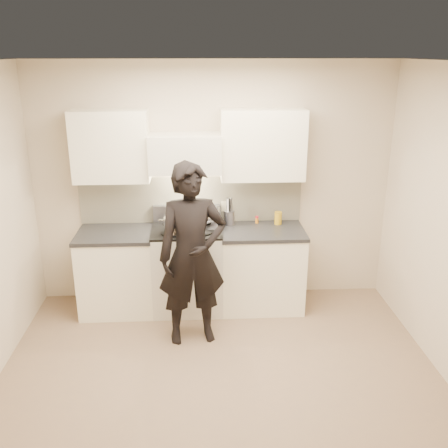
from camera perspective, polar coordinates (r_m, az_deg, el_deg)
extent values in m
plane|color=#80654B|center=(4.63, -0.38, -17.68)|extent=(4.00, 4.00, 0.00)
cube|color=#C2B093|center=(5.63, -1.26, 4.52)|extent=(4.00, 0.04, 2.70)
cube|color=#C2B093|center=(2.42, 1.64, -16.95)|extent=(4.00, 0.04, 2.70)
cube|color=white|center=(3.70, -0.47, 17.84)|extent=(4.00, 3.50, 0.02)
cube|color=#EAE5C6|center=(5.66, -3.78, 2.83)|extent=(2.50, 0.02, 0.53)
cube|color=#8D8FA0|center=(5.68, -4.25, 1.21)|extent=(0.76, 0.08, 0.20)
cube|color=silver|center=(5.35, -4.47, 8.07)|extent=(0.76, 0.40, 0.40)
cylinder|color=silver|center=(5.21, -4.46, 5.74)|extent=(0.66, 0.02, 0.02)
cube|color=white|center=(5.41, 4.44, 9.01)|extent=(0.90, 0.33, 0.75)
cube|color=white|center=(5.44, -12.81, 8.65)|extent=(0.80, 0.33, 0.75)
cube|color=beige|center=(5.69, 0.07, 2.04)|extent=(0.08, 0.01, 0.12)
cube|color=silver|center=(5.62, -4.16, -5.19)|extent=(0.76, 0.65, 0.92)
cube|color=black|center=(5.45, -4.27, -0.66)|extent=(0.76, 0.65, 0.02)
cube|color=silver|center=(5.55, -2.61, -0.07)|extent=(0.36, 0.34, 0.01)
cylinder|color=silver|center=(5.23, -4.29, -3.33)|extent=(0.62, 0.02, 0.02)
cylinder|color=black|center=(5.31, -6.25, -1.05)|extent=(0.18, 0.18, 0.01)
cylinder|color=black|center=(5.30, -2.36, -0.98)|extent=(0.18, 0.18, 0.01)
cylinder|color=black|center=(5.59, -6.10, 0.02)|extent=(0.18, 0.18, 0.01)
cylinder|color=black|center=(5.58, -2.41, 0.08)|extent=(0.18, 0.18, 0.01)
cube|color=white|center=(5.67, 4.29, -5.18)|extent=(0.90, 0.65, 0.88)
cube|color=black|center=(5.50, 4.41, -0.81)|extent=(0.92, 0.67, 0.04)
cube|color=white|center=(5.70, -12.04, -5.45)|extent=(0.80, 0.65, 0.88)
cube|color=black|center=(5.53, -12.37, -1.11)|extent=(0.82, 0.67, 0.04)
ellipsoid|color=silver|center=(5.53, -2.60, 1.17)|extent=(0.40, 0.40, 0.22)
torus|color=silver|center=(5.51, -2.61, 1.67)|extent=(0.42, 0.42, 0.02)
ellipsoid|color=beige|center=(5.53, -2.60, 1.06)|extent=(0.23, 0.23, 0.10)
cylinder|color=white|center=(5.34, -3.21, 1.83)|extent=(0.15, 0.27, 0.21)
cylinder|color=silver|center=(5.28, -5.59, -0.11)|extent=(0.26, 0.26, 0.16)
cube|color=silver|center=(5.25, -7.21, 0.44)|extent=(0.05, 0.03, 0.01)
cube|color=silver|center=(5.27, -4.01, 0.59)|extent=(0.05, 0.03, 0.01)
cylinder|color=#8D8FA0|center=(5.59, 0.60, 0.70)|extent=(0.12, 0.12, 0.17)
cylinder|color=black|center=(5.57, 0.88, 1.53)|extent=(0.01, 0.01, 0.29)
cylinder|color=white|center=(5.59, 0.76, 1.59)|extent=(0.01, 0.01, 0.29)
cylinder|color=#8D8FA0|center=(5.59, 0.55, 1.60)|extent=(0.01, 0.01, 0.29)
cylinder|color=black|center=(5.58, 0.37, 1.56)|extent=(0.01, 0.01, 0.29)
cylinder|color=#8D8FA0|center=(5.56, 0.33, 1.50)|extent=(0.01, 0.01, 0.29)
cylinder|color=white|center=(5.54, 0.45, 1.44)|extent=(0.01, 0.01, 0.29)
cylinder|color=black|center=(5.54, 0.67, 1.43)|extent=(0.01, 0.01, 0.29)
cylinder|color=#8D8FA0|center=(5.55, 0.84, 1.47)|extent=(0.01, 0.01, 0.29)
cylinder|color=orange|center=(5.68, 3.78, 0.40)|extent=(0.03, 0.03, 0.06)
cylinder|color=red|center=(5.67, 3.79, 0.79)|extent=(0.04, 0.04, 0.02)
cylinder|color=gold|center=(5.66, 6.20, 0.69)|extent=(0.08, 0.08, 0.14)
imported|color=black|center=(4.83, -3.65, -3.58)|extent=(0.73, 0.54, 1.82)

